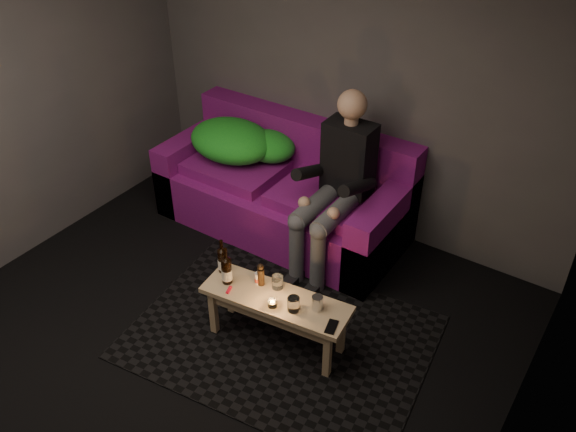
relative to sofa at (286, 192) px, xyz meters
The scene contains 17 objects.
floor 1.89m from the sofa, 78.73° to the right, with size 4.50×4.50×0.00m, color black.
room 1.91m from the sofa, 74.98° to the right, with size 4.50×4.50×4.50m.
rug 1.47m from the sofa, 57.64° to the right, with size 2.11×1.53×0.01m, color black.
sofa is the anchor object (origin of this frame).
green_blanket 0.62m from the sofa, behind, with size 0.96×0.66×0.33m.
person 0.76m from the sofa, 16.41° to the right, with size 0.39×0.91×1.46m.
coffee_table 1.47m from the sofa, 58.68° to the right, with size 1.09×0.46×0.43m.
beer_bottle_a 1.28m from the sofa, 76.97° to the right, with size 0.07×0.07×0.28m.
beer_bottle_b 1.38m from the sofa, 73.60° to the right, with size 0.08×0.08×0.30m.
salt_shaker 1.34m from the sofa, 64.48° to the right, with size 0.04×0.04×0.09m, color silver.
pepper_mill 1.35m from the sofa, 63.47° to the right, with size 0.05×0.05×0.14m, color black.
tumbler_back 1.37m from the sofa, 58.44° to the right, with size 0.08×0.08×0.10m, color white.
tealight 1.56m from the sofa, 59.34° to the right, with size 0.07×0.07×0.05m.
tumbler_front 1.60m from the sofa, 54.15° to the right, with size 0.08×0.08×0.10m, color white.
steel_cup 1.60m from the sofa, 48.39° to the right, with size 0.08×0.08×0.10m, color silver.
smartphone 1.78m from the sofa, 46.36° to the right, with size 0.06×0.13×0.01m, color black.
red_lighter 1.46m from the sofa, 71.87° to the right, with size 0.02×0.07×0.01m, color red.
Camera 1 is at (2.20, -1.96, 3.30)m, focal length 38.00 mm.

